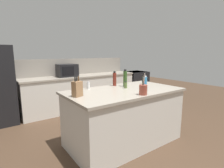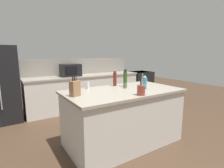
{
  "view_description": "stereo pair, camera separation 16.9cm",
  "coord_description": "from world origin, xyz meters",
  "px_view_note": "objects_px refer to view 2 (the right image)",
  "views": [
    {
      "loc": [
        -1.86,
        -2.22,
        1.55
      ],
      "look_at": [
        0.0,
        0.35,
        0.99
      ],
      "focal_mm": 28.0,
      "sensor_mm": 36.0,
      "label": 1
    },
    {
      "loc": [
        -1.72,
        -2.32,
        1.55
      ],
      "look_at": [
        0.0,
        0.35,
        0.99
      ],
      "focal_mm": 28.0,
      "sensor_mm": 36.0,
      "label": 2
    }
  ],
  "objects_px": {
    "honey_jar": "(145,81)",
    "dish_soap_bottle": "(145,83)",
    "olive_oil_bottle": "(125,79)",
    "utensil_crock": "(141,90)",
    "range_oven": "(140,85)",
    "vinegar_bottle": "(115,79)",
    "microwave": "(71,70)",
    "knife_block": "(75,88)",
    "salt_shaker": "(88,85)",
    "spice_jar_oregano": "(125,85)"
  },
  "relations": [
    {
      "from": "utensil_crock",
      "to": "dish_soap_bottle",
      "type": "distance_m",
      "value": 0.47
    },
    {
      "from": "knife_block",
      "to": "olive_oil_bottle",
      "type": "bearing_deg",
      "value": -7.39
    },
    {
      "from": "olive_oil_bottle",
      "to": "spice_jar_oregano",
      "type": "height_order",
      "value": "olive_oil_bottle"
    },
    {
      "from": "microwave",
      "to": "spice_jar_oregano",
      "type": "height_order",
      "value": "microwave"
    },
    {
      "from": "knife_block",
      "to": "vinegar_bottle",
      "type": "xyz_separation_m",
      "value": [
        0.94,
        0.36,
        0.02
      ]
    },
    {
      "from": "salt_shaker",
      "to": "vinegar_bottle",
      "type": "bearing_deg",
      "value": -1.03
    },
    {
      "from": "spice_jar_oregano",
      "to": "utensil_crock",
      "type": "bearing_deg",
      "value": -102.67
    },
    {
      "from": "range_oven",
      "to": "knife_block",
      "type": "bearing_deg",
      "value": -145.86
    },
    {
      "from": "knife_block",
      "to": "spice_jar_oregano",
      "type": "xyz_separation_m",
      "value": [
        0.96,
        0.06,
        -0.06
      ]
    },
    {
      "from": "microwave",
      "to": "dish_soap_bottle",
      "type": "xyz_separation_m",
      "value": [
        0.48,
        -2.33,
        -0.06
      ]
    },
    {
      "from": "knife_block",
      "to": "salt_shaker",
      "type": "height_order",
      "value": "knife_block"
    },
    {
      "from": "olive_oil_bottle",
      "to": "vinegar_bottle",
      "type": "height_order",
      "value": "olive_oil_bottle"
    },
    {
      "from": "knife_block",
      "to": "olive_oil_bottle",
      "type": "distance_m",
      "value": 1.07
    },
    {
      "from": "spice_jar_oregano",
      "to": "dish_soap_bottle",
      "type": "height_order",
      "value": "dish_soap_bottle"
    },
    {
      "from": "range_oven",
      "to": "dish_soap_bottle",
      "type": "height_order",
      "value": "dish_soap_bottle"
    },
    {
      "from": "olive_oil_bottle",
      "to": "utensil_crock",
      "type": "bearing_deg",
      "value": -107.77
    },
    {
      "from": "microwave",
      "to": "vinegar_bottle",
      "type": "relative_size",
      "value": 1.82
    },
    {
      "from": "olive_oil_bottle",
      "to": "honey_jar",
      "type": "height_order",
      "value": "olive_oil_bottle"
    },
    {
      "from": "range_oven",
      "to": "vinegar_bottle",
      "type": "relative_size",
      "value": 3.32
    },
    {
      "from": "microwave",
      "to": "knife_block",
      "type": "distance_m",
      "value": 2.27
    },
    {
      "from": "dish_soap_bottle",
      "to": "salt_shaker",
      "type": "bearing_deg",
      "value": 146.12
    },
    {
      "from": "salt_shaker",
      "to": "vinegar_bottle",
      "type": "xyz_separation_m",
      "value": [
        0.56,
        -0.01,
        0.07
      ]
    },
    {
      "from": "range_oven",
      "to": "spice_jar_oregano",
      "type": "height_order",
      "value": "spice_jar_oregano"
    },
    {
      "from": "knife_block",
      "to": "vinegar_bottle",
      "type": "height_order",
      "value": "knife_block"
    },
    {
      "from": "knife_block",
      "to": "dish_soap_bottle",
      "type": "relative_size",
      "value": 1.27
    },
    {
      "from": "honey_jar",
      "to": "dish_soap_bottle",
      "type": "relative_size",
      "value": 0.59
    },
    {
      "from": "olive_oil_bottle",
      "to": "vinegar_bottle",
      "type": "bearing_deg",
      "value": 123.43
    },
    {
      "from": "range_oven",
      "to": "dish_soap_bottle",
      "type": "distance_m",
      "value": 3.12
    },
    {
      "from": "range_oven",
      "to": "knife_block",
      "type": "distance_m",
      "value": 3.89
    },
    {
      "from": "range_oven",
      "to": "honey_jar",
      "type": "relative_size",
      "value": 6.87
    },
    {
      "from": "microwave",
      "to": "spice_jar_oregano",
      "type": "xyz_separation_m",
      "value": [
        0.25,
        -2.1,
        -0.11
      ]
    },
    {
      "from": "vinegar_bottle",
      "to": "dish_soap_bottle",
      "type": "height_order",
      "value": "vinegar_bottle"
    },
    {
      "from": "salt_shaker",
      "to": "range_oven",
      "type": "bearing_deg",
      "value": 32.46
    },
    {
      "from": "utensil_crock",
      "to": "olive_oil_bottle",
      "type": "height_order",
      "value": "same"
    },
    {
      "from": "olive_oil_bottle",
      "to": "vinegar_bottle",
      "type": "xyz_separation_m",
      "value": [
        -0.11,
        0.17,
        -0.02
      ]
    },
    {
      "from": "salt_shaker",
      "to": "dish_soap_bottle",
      "type": "xyz_separation_m",
      "value": [
        0.81,
        -0.55,
        0.05
      ]
    },
    {
      "from": "spice_jar_oregano",
      "to": "dish_soap_bottle",
      "type": "distance_m",
      "value": 0.34
    },
    {
      "from": "range_oven",
      "to": "olive_oil_bottle",
      "type": "xyz_separation_m",
      "value": [
        -2.14,
        -1.97,
        0.62
      ]
    },
    {
      "from": "olive_oil_bottle",
      "to": "dish_soap_bottle",
      "type": "bearing_deg",
      "value": -68.49
    },
    {
      "from": "honey_jar",
      "to": "spice_jar_oregano",
      "type": "bearing_deg",
      "value": -167.16
    },
    {
      "from": "knife_block",
      "to": "spice_jar_oregano",
      "type": "height_order",
      "value": "knife_block"
    },
    {
      "from": "microwave",
      "to": "honey_jar",
      "type": "bearing_deg",
      "value": -66.37
    },
    {
      "from": "honey_jar",
      "to": "microwave",
      "type": "bearing_deg",
      "value": 113.63
    },
    {
      "from": "knife_block",
      "to": "dish_soap_bottle",
      "type": "xyz_separation_m",
      "value": [
        1.19,
        -0.17,
        -0.01
      ]
    },
    {
      "from": "range_oven",
      "to": "microwave",
      "type": "distance_m",
      "value": 2.56
    },
    {
      "from": "utensil_crock",
      "to": "dish_soap_bottle",
      "type": "bearing_deg",
      "value": 40.47
    },
    {
      "from": "range_oven",
      "to": "salt_shaker",
      "type": "height_order",
      "value": "salt_shaker"
    },
    {
      "from": "knife_block",
      "to": "vinegar_bottle",
      "type": "bearing_deg",
      "value": 3.6
    },
    {
      "from": "knife_block",
      "to": "dish_soap_bottle",
      "type": "bearing_deg",
      "value": -25.9
    },
    {
      "from": "spice_jar_oregano",
      "to": "olive_oil_bottle",
      "type": "bearing_deg",
      "value": 53.86
    }
  ]
}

